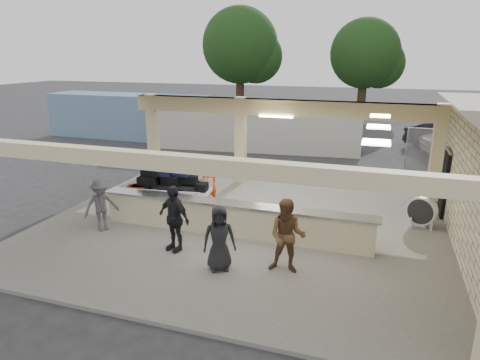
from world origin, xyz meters
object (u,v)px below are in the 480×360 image
(luggage_cart, at_px, (167,187))
(baggage_handler, at_px, (210,182))
(passenger_b, at_px, (174,218))
(drum_fan, at_px, (422,211))
(container_blue, at_px, (129,116))
(passenger_d, at_px, (219,238))
(container_white, at_px, (255,127))
(passenger_a, at_px, (287,236))
(car_white_a, at_px, (474,144))
(passenger_c, at_px, (101,205))
(car_dark, at_px, (451,137))
(baggage_counter, at_px, (232,219))

(luggage_cart, height_order, baggage_handler, baggage_handler)
(luggage_cart, xyz_separation_m, passenger_b, (1.55, -2.58, 0.06))
(drum_fan, distance_m, container_blue, 19.70)
(drum_fan, distance_m, passenger_d, 6.57)
(container_blue, bearing_deg, container_white, -4.42)
(container_white, bearing_deg, luggage_cart, -94.43)
(drum_fan, xyz_separation_m, container_white, (-8.13, 9.52, 0.63))
(baggage_handler, xyz_separation_m, passenger_d, (2.01, -4.26, 0.01))
(passenger_a, bearing_deg, car_white_a, 64.22)
(car_white_a, bearing_deg, passenger_c, 126.81)
(drum_fan, relative_size, baggage_handler, 0.60)
(car_white_a, xyz_separation_m, car_dark, (-0.93, 1.34, 0.08))
(passenger_b, height_order, container_white, container_white)
(drum_fan, height_order, passenger_d, passenger_d)
(baggage_counter, xyz_separation_m, car_white_a, (8.43, 13.40, 0.12))
(passenger_b, relative_size, car_white_a, 0.37)
(container_blue, bearing_deg, luggage_cart, -51.71)
(baggage_handler, xyz_separation_m, passenger_b, (0.48, -3.64, 0.10))
(baggage_handler, distance_m, car_white_a, 15.04)
(baggage_handler, xyz_separation_m, passenger_c, (-2.16, -3.13, -0.01))
(passenger_c, bearing_deg, car_white_a, -3.59)
(passenger_c, relative_size, passenger_d, 0.97)
(baggage_handler, bearing_deg, container_white, -142.18)
(drum_fan, xyz_separation_m, passenger_b, (-6.38, -3.80, 0.39))
(car_white_a, relative_size, car_dark, 1.04)
(passenger_a, bearing_deg, container_white, 107.20)
(passenger_b, bearing_deg, drum_fan, 50.63)
(baggage_counter, relative_size, car_dark, 1.74)
(passenger_c, bearing_deg, car_dark, 1.09)
(baggage_handler, xyz_separation_m, car_white_a, (10.04, 11.19, -0.20))
(car_dark, bearing_deg, drum_fan, -161.06)
(passenger_c, xyz_separation_m, car_dark, (11.28, 15.66, -0.10))
(drum_fan, xyz_separation_m, car_dark, (2.26, 12.37, 0.17))
(passenger_a, relative_size, passenger_c, 1.16)
(container_white, bearing_deg, car_white_a, 2.12)
(passenger_a, distance_m, passenger_c, 5.80)
(passenger_d, bearing_deg, car_dark, 39.32)
(baggage_counter, relative_size, container_blue, 0.78)
(car_white_a, height_order, container_blue, container_blue)
(passenger_a, bearing_deg, container_blue, 130.70)
(car_dark, bearing_deg, passenger_a, -169.36)
(passenger_d, relative_size, container_white, 0.14)
(car_dark, relative_size, container_white, 0.41)
(passenger_d, xyz_separation_m, car_white_a, (8.03, 15.45, -0.21))
(container_blue, bearing_deg, passenger_d, -50.17)
(baggage_handler, relative_size, car_dark, 0.34)
(drum_fan, bearing_deg, baggage_counter, -132.57)
(car_white_a, bearing_deg, passenger_d, 139.78)
(baggage_counter, distance_m, car_white_a, 15.83)
(baggage_handler, bearing_deg, passenger_b, 37.83)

